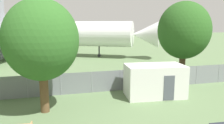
{
  "coord_description": "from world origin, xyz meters",
  "views": [
    {
      "loc": [
        -2.94,
        -7.61,
        5.72
      ],
      "look_at": [
        2.58,
        13.0,
        2.0
      ],
      "focal_mm": 35.0,
      "sensor_mm": 36.0,
      "label": 1
    }
  ],
  "objects_px": {
    "airplane": "(41,34)",
    "tree_left_of_cabin": "(184,31)",
    "portable_cabin": "(154,81)",
    "tree_behind_benches": "(41,40)"
  },
  "relations": [
    {
      "from": "airplane",
      "to": "tree_left_of_cabin",
      "type": "height_order",
      "value": "airplane"
    },
    {
      "from": "portable_cabin",
      "to": "tree_behind_benches",
      "type": "height_order",
      "value": "tree_behind_benches"
    },
    {
      "from": "airplane",
      "to": "tree_left_of_cabin",
      "type": "xyz_separation_m",
      "value": [
        15.78,
        -22.0,
        1.06
      ]
    },
    {
      "from": "portable_cabin",
      "to": "tree_behind_benches",
      "type": "relative_size",
      "value": 0.66
    },
    {
      "from": "tree_left_of_cabin",
      "to": "tree_behind_benches",
      "type": "height_order",
      "value": "tree_left_of_cabin"
    },
    {
      "from": "airplane",
      "to": "portable_cabin",
      "type": "distance_m",
      "value": 29.2
    },
    {
      "from": "tree_left_of_cabin",
      "to": "portable_cabin",
      "type": "bearing_deg",
      "value": -137.83
    },
    {
      "from": "portable_cabin",
      "to": "tree_left_of_cabin",
      "type": "distance_m",
      "value": 8.81
    },
    {
      "from": "tree_behind_benches",
      "to": "tree_left_of_cabin",
      "type": "bearing_deg",
      "value": 24.24
    },
    {
      "from": "airplane",
      "to": "tree_left_of_cabin",
      "type": "bearing_deg",
      "value": -25.38
    }
  ]
}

